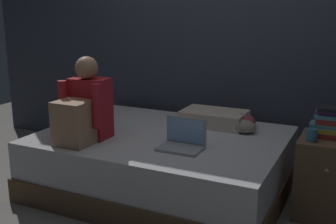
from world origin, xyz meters
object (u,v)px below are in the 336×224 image
at_px(pillow, 214,118).
at_px(mug, 312,135).
at_px(person_sitting, 84,109).
at_px(clothes_pile, 242,124).
at_px(laptop, 182,141).
at_px(book_stack, 329,123).
at_px(bed, 163,162).
at_px(nightstand, 328,178).

relative_size(pillow, mug, 6.22).
bearing_deg(person_sitting, clothes_pile, 37.25).
bearing_deg(laptop, mug, 16.74).
relative_size(person_sitting, book_stack, 2.69).
xyz_separation_m(person_sitting, pillow, (0.77, 0.85, -0.19)).
relative_size(bed, laptop, 6.25).
bearing_deg(bed, clothes_pile, 34.90).
xyz_separation_m(person_sitting, mug, (1.65, 0.41, -0.10)).
bearing_deg(pillow, clothes_pile, -12.77).
height_order(pillow, book_stack, book_stack).
distance_m(person_sitting, pillow, 1.17).
bearing_deg(pillow, laptop, -89.56).
xyz_separation_m(nightstand, clothes_pile, (-0.74, 0.26, 0.25)).
height_order(bed, book_stack, book_stack).
relative_size(laptop, pillow, 0.57).
relative_size(bed, clothes_pile, 6.61).
xyz_separation_m(bed, laptop, (0.29, -0.26, 0.31)).
height_order(laptop, book_stack, book_stack).
bearing_deg(clothes_pile, bed, -145.10).
height_order(nightstand, person_sitting, person_sitting).
xyz_separation_m(nightstand, book_stack, (-0.03, 0.03, 0.41)).
bearing_deg(pillow, nightstand, -17.76).
bearing_deg(nightstand, laptop, -159.14).
bearing_deg(mug, book_stack, 57.01).
height_order(person_sitting, laptop, person_sitting).
distance_m(pillow, mug, 0.99).
bearing_deg(book_stack, pillow, 163.12).
xyz_separation_m(book_stack, mug, (-0.10, -0.15, -0.06)).
xyz_separation_m(nightstand, mug, (-0.13, -0.12, 0.34)).
distance_m(bed, nightstand, 1.31).
bearing_deg(pillow, bed, -122.67).
bearing_deg(person_sitting, bed, 39.79).
bearing_deg(bed, mug, 0.30).
distance_m(pillow, clothes_pile, 0.28).
distance_m(nightstand, person_sitting, 1.91).
height_order(bed, nightstand, nightstand).
distance_m(nightstand, book_stack, 0.41).
relative_size(nightstand, pillow, 1.07).
distance_m(person_sitting, laptop, 0.81).
bearing_deg(person_sitting, pillow, 47.84).
height_order(laptop, pillow, laptop).
bearing_deg(laptop, clothes_pile, 67.80).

